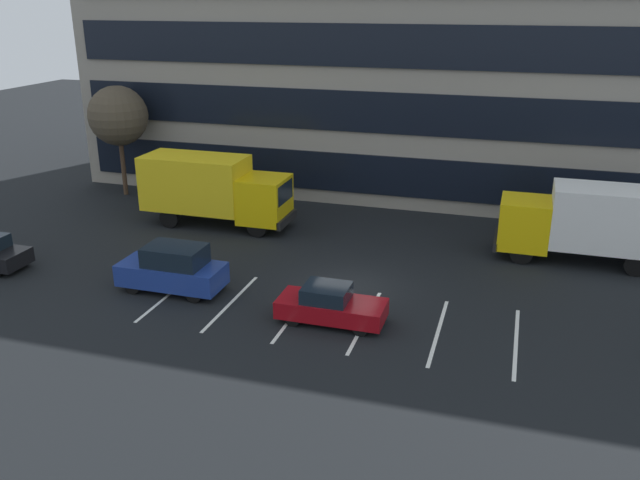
{
  "coord_description": "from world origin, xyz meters",
  "views": [
    {
      "loc": [
        6.42,
        -25.14,
        11.75
      ],
      "look_at": [
        -1.78,
        1.6,
        1.4
      ],
      "focal_mm": 37.17,
      "sensor_mm": 36.0,
      "label": 1
    }
  ],
  "objects_px": {
    "box_truck_yellow": "(590,221)",
    "sedan_maroon": "(330,305)",
    "bare_tree": "(118,116)",
    "box_truck_yellow_all": "(213,187)",
    "suv_navy": "(173,269)"
  },
  "relations": [
    {
      "from": "box_truck_yellow_all",
      "to": "sedan_maroon",
      "type": "bearing_deg",
      "value": -44.81
    },
    {
      "from": "box_truck_yellow",
      "to": "suv_navy",
      "type": "relative_size",
      "value": 1.76
    },
    {
      "from": "box_truck_yellow",
      "to": "bare_tree",
      "type": "distance_m",
      "value": 27.2
    },
    {
      "from": "sedan_maroon",
      "to": "bare_tree",
      "type": "distance_m",
      "value": 21.84
    },
    {
      "from": "sedan_maroon",
      "to": "bare_tree",
      "type": "xyz_separation_m",
      "value": [
        -17.13,
        12.87,
        4.22
      ]
    },
    {
      "from": "box_truck_yellow",
      "to": "bare_tree",
      "type": "xyz_separation_m",
      "value": [
        -26.82,
        3.55,
        2.87
      ]
    },
    {
      "from": "sedan_maroon",
      "to": "suv_navy",
      "type": "relative_size",
      "value": 0.92
    },
    {
      "from": "sedan_maroon",
      "to": "suv_navy",
      "type": "bearing_deg",
      "value": 173.32
    },
    {
      "from": "box_truck_yellow_all",
      "to": "bare_tree",
      "type": "distance_m",
      "value": 9.2
    },
    {
      "from": "box_truck_yellow",
      "to": "sedan_maroon",
      "type": "bearing_deg",
      "value": -136.11
    },
    {
      "from": "box_truck_yellow",
      "to": "bare_tree",
      "type": "bearing_deg",
      "value": 172.45
    },
    {
      "from": "box_truck_yellow",
      "to": "sedan_maroon",
      "type": "height_order",
      "value": "box_truck_yellow"
    },
    {
      "from": "suv_navy",
      "to": "box_truck_yellow",
      "type": "bearing_deg",
      "value": 26.75
    },
    {
      "from": "box_truck_yellow_all",
      "to": "sedan_maroon",
      "type": "relative_size",
      "value": 1.96
    },
    {
      "from": "box_truck_yellow",
      "to": "sedan_maroon",
      "type": "relative_size",
      "value": 1.9
    }
  ]
}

